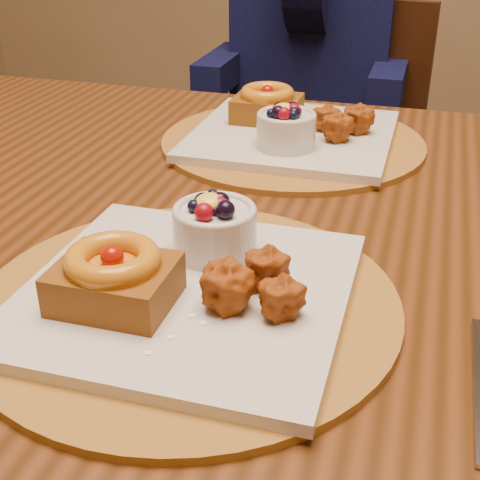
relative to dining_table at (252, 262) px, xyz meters
name	(u,v)px	position (x,y,z in m)	size (l,w,h in m)	color
dining_table	(252,262)	(0.00, 0.00, 0.00)	(1.60, 0.90, 0.76)	#361C09
place_setting_near	(186,283)	(0.00, -0.22, 0.10)	(0.38, 0.38, 0.08)	brown
place_setting_far	(291,131)	(0.00, 0.22, 0.10)	(0.38, 0.38, 0.08)	brown
chair_far	(324,170)	(-0.04, 0.82, -0.20)	(0.46, 0.46, 0.86)	black
diner	(315,16)	(-0.11, 0.96, 0.13)	(0.47, 0.46, 0.76)	black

